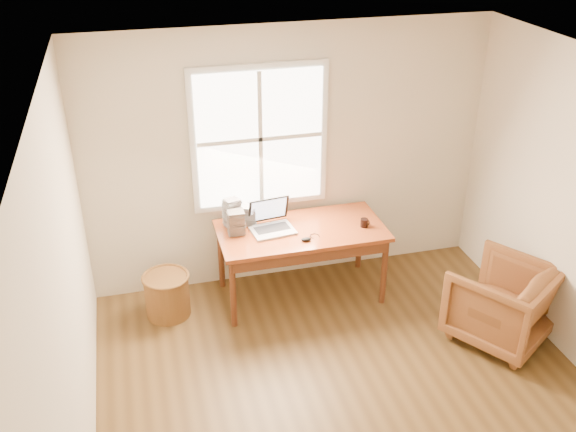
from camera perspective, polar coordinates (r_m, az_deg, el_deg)
The scene contains 11 objects.
room_shell at distance 4.51m, azimuth 6.65°, elevation -4.65°, with size 4.04×4.54×2.64m.
desk at distance 6.15m, azimuth 1.18°, elevation -1.31°, with size 1.60×0.80×0.04m, color brown.
armchair at distance 6.08m, azimuth 18.41°, elevation -7.32°, with size 0.79×0.81×0.74m, color brown.
wicker_stool at distance 6.25m, azimuth -10.67°, elevation -6.95°, with size 0.42×0.42×0.42m, color brown.
laptop at distance 6.02m, azimuth -1.37°, elevation -0.17°, with size 0.40×0.42×0.30m, color #A9ACB0, non-canonical shape.
mouse at distance 5.93m, azimuth 1.63°, elevation -2.08°, with size 0.10×0.06×0.03m, color black.
coffee_mug at distance 6.20m, azimuth 6.79°, elevation -0.61°, with size 0.07×0.07×0.08m, color black.
cd_stack_a at distance 6.14m, azimuth -4.99°, elevation 0.29°, with size 0.14×0.13×0.28m, color #ADB3B8.
cd_stack_b at distance 6.02m, azimuth -4.64°, elevation -0.57°, with size 0.15×0.13×0.23m, color #25252A.
cd_stack_c at distance 6.13m, azimuth -4.96°, elevation 0.28°, with size 0.13×0.11×0.29m, color gray.
cd_stack_d at distance 6.20m, azimuth -3.56°, elevation 0.15°, with size 0.15×0.13×0.19m, color #B6BDC3.
Camera 1 is at (-1.48, -3.36, 3.73)m, focal length 40.00 mm.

